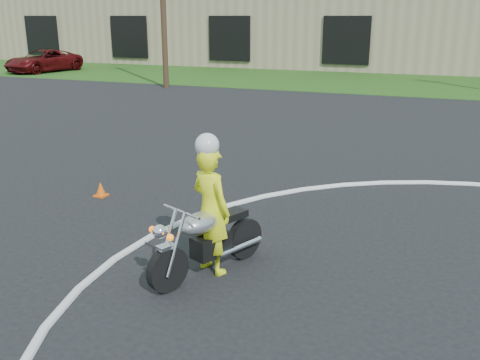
% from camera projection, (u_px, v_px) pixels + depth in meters
% --- Properties ---
extents(primary_motorcycle, '(1.07, 1.93, 1.08)m').
position_uv_depth(primary_motorcycle, '(206.00, 240.00, 7.38)').
color(primary_motorcycle, black).
rests_on(primary_motorcycle, ground).
extents(rider_primary_grp, '(0.78, 0.66, 2.01)m').
position_uv_depth(rider_primary_grp, '(211.00, 206.00, 7.37)').
color(rider_primary_grp, '#F2FC1A').
rests_on(rider_primary_grp, ground).
extents(pickup_grp, '(3.19, 5.38, 1.40)m').
position_uv_depth(pickup_grp, '(43.00, 61.00, 34.46)').
color(pickup_grp, '#4C080B').
rests_on(pickup_grp, ground).
extents(warehouse, '(41.00, 17.00, 8.30)m').
position_uv_depth(warehouse, '(244.00, 7.00, 43.85)').
color(warehouse, tan).
rests_on(warehouse, ground).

